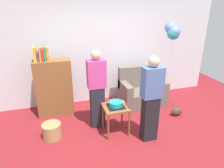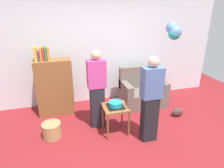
{
  "view_description": "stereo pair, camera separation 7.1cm",
  "coord_description": "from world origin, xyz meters",
  "views": [
    {
      "loc": [
        -1.27,
        -2.85,
        2.43
      ],
      "look_at": [
        -0.22,
        0.67,
        0.95
      ],
      "focal_mm": 32.13,
      "sensor_mm": 36.0,
      "label": 1
    },
    {
      "loc": [
        -1.2,
        -2.87,
        2.43
      ],
      "look_at": [
        -0.22,
        0.67,
        0.95
      ],
      "focal_mm": 32.13,
      "sensor_mm": 36.0,
      "label": 2
    }
  ],
  "objects": [
    {
      "name": "birthday_cake",
      "position": [
        -0.22,
        0.42,
        0.62
      ],
      "size": [
        0.32,
        0.32,
        0.17
      ],
      "color": "black",
      "rests_on": "side_table"
    },
    {
      "name": "ground_plane",
      "position": [
        0.0,
        0.0,
        0.0
      ],
      "size": [
        8.0,
        8.0,
        0.0
      ],
      "primitive_type": "plane",
      "color": "maroon"
    },
    {
      "name": "handbag",
      "position": [
        1.34,
        0.62,
        0.1
      ],
      "size": [
        0.28,
        0.14,
        0.2
      ],
      "primitive_type": "ellipsoid",
      "color": "#473328",
      "rests_on": "ground_plane"
    },
    {
      "name": "bookshelf",
      "position": [
        -1.34,
        1.53,
        0.68
      ],
      "size": [
        0.8,
        0.36,
        1.61
      ],
      "color": "brown",
      "rests_on": "ground_plane"
    },
    {
      "name": "wall_back",
      "position": [
        0.0,
        2.05,
        1.35
      ],
      "size": [
        6.0,
        0.1,
        2.7
      ],
      "primitive_type": "cube",
      "color": "silver",
      "rests_on": "ground_plane"
    },
    {
      "name": "side_table",
      "position": [
        -0.22,
        0.42,
        0.49
      ],
      "size": [
        0.48,
        0.48,
        0.57
      ],
      "color": "brown",
      "rests_on": "ground_plane"
    },
    {
      "name": "balloon_bunch",
      "position": [
        1.42,
        1.27,
        1.85
      ],
      "size": [
        0.32,
        0.39,
        2.06
      ],
      "color": "silver",
      "rests_on": "ground_plane"
    },
    {
      "name": "person_blowing_candles",
      "position": [
        -0.51,
        0.76,
        0.83
      ],
      "size": [
        0.36,
        0.22,
        1.63
      ],
      "rotation": [
        0.0,
        0.0,
        0.0
      ],
      "color": "#23232D",
      "rests_on": "ground_plane"
    },
    {
      "name": "wicker_basket",
      "position": [
        -1.45,
        0.59,
        0.15
      ],
      "size": [
        0.36,
        0.36,
        0.3
      ],
      "primitive_type": "cylinder",
      "color": "#A88451",
      "rests_on": "ground_plane"
    },
    {
      "name": "person_holding_cake",
      "position": [
        0.32,
        0.04,
        0.83
      ],
      "size": [
        0.36,
        0.22,
        1.63
      ],
      "rotation": [
        0.0,
        0.0,
        2.96
      ],
      "color": "black",
      "rests_on": "ground_plane"
    },
    {
      "name": "couch",
      "position": [
        0.8,
        1.43,
        0.34
      ],
      "size": [
        1.1,
        0.7,
        0.96
      ],
      "color": "#6B6056",
      "rests_on": "ground_plane"
    }
  ]
}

